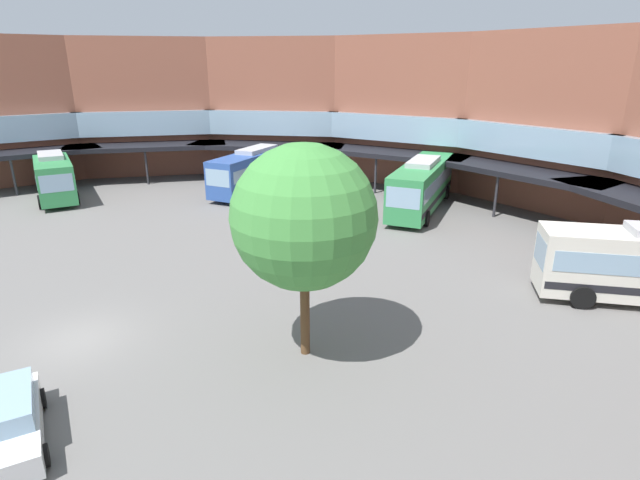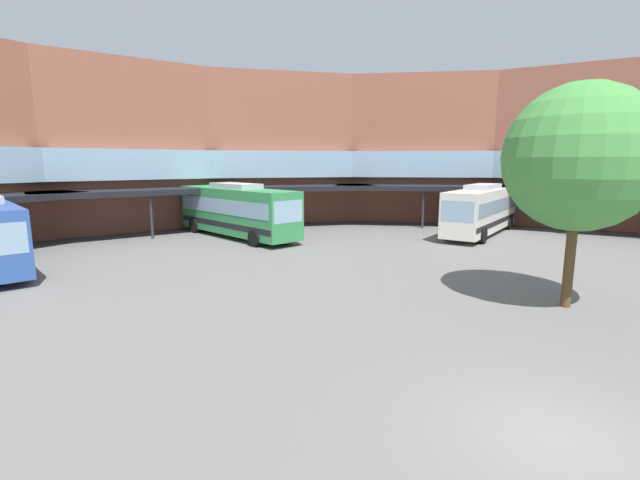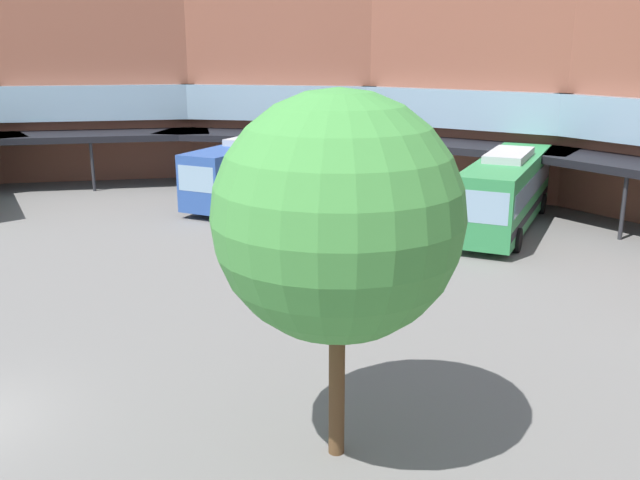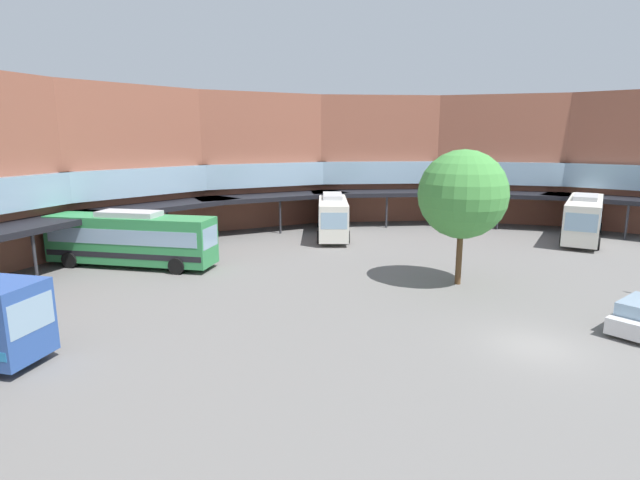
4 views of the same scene
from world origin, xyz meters
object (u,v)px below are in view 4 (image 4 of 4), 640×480
object	(u,v)px
bus_0	(332,214)
plaza_tree	(463,194)
bus_4	(131,239)
bus_1	(584,217)

from	to	relation	value
bus_0	plaza_tree	xyz separation A→B (m)	(-6.83, -15.74, 3.61)
plaza_tree	bus_0	bearing A→B (deg)	66.56
bus_4	bus_1	bearing A→B (deg)	25.64
bus_0	bus_1	xyz separation A→B (m)	(12.47, -17.93, 0.10)
bus_0	bus_1	size ratio (longest dim) A/B	0.92
bus_0	bus_4	distance (m)	18.14
bus_1	bus_4	bearing A→B (deg)	-46.34
bus_0	bus_1	bearing A→B (deg)	83.74
bus_0	bus_4	bearing A→B (deg)	-51.26
bus_1	bus_4	xyz separation A→B (m)	(-30.33, 21.13, -0.03)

